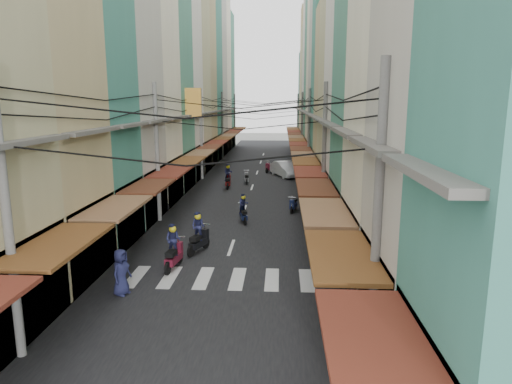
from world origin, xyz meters
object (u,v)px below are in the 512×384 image
(white_car, at_px, (285,177))
(bicycle, at_px, (347,228))
(traffic_sign, at_px, (335,222))
(market_umbrella, at_px, (348,205))

(white_car, bearing_deg, bicycle, -101.89)
(bicycle, distance_m, traffic_sign, 6.37)
(traffic_sign, bearing_deg, market_umbrella, 67.70)
(traffic_sign, bearing_deg, white_car, 94.74)
(bicycle, distance_m, market_umbrella, 4.41)
(market_umbrella, bearing_deg, white_car, 97.47)
(white_car, distance_m, traffic_sign, 23.95)
(bicycle, relative_size, traffic_sign, 0.59)
(white_car, distance_m, bicycle, 18.22)
(white_car, relative_size, traffic_sign, 1.89)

